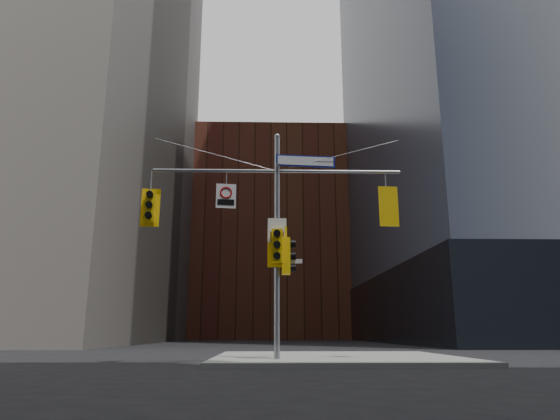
{
  "coord_description": "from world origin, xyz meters",
  "views": [
    {
      "loc": [
        -0.27,
        -13.4,
        0.92
      ],
      "look_at": [
        0.09,
        2.0,
        4.7
      ],
      "focal_mm": 32.0,
      "sensor_mm": 36.0,
      "label": 1
    }
  ],
  "objects_px": {
    "street_sign_blade": "(306,161)",
    "regulatory_sign_arm": "(226,195)",
    "signal_assembly": "(277,219)",
    "traffic_light_west_arm": "(150,206)",
    "traffic_light_pole_front": "(277,246)",
    "traffic_light_pole_side": "(287,256)",
    "traffic_light_east_arm": "(387,208)"
  },
  "relations": [
    {
      "from": "traffic_light_west_arm",
      "to": "traffic_light_east_arm",
      "type": "bearing_deg",
      "value": -6.63
    },
    {
      "from": "traffic_light_east_arm",
      "to": "traffic_light_pole_side",
      "type": "bearing_deg",
      "value": -3.85
    },
    {
      "from": "signal_assembly",
      "to": "street_sign_blade",
      "type": "height_order",
      "value": "signal_assembly"
    },
    {
      "from": "traffic_light_pole_front",
      "to": "traffic_light_west_arm",
      "type": "bearing_deg",
      "value": 178.67
    },
    {
      "from": "traffic_light_east_arm",
      "to": "traffic_light_pole_side",
      "type": "xyz_separation_m",
      "value": [
        -3.2,
        0.01,
        -1.58
      ]
    },
    {
      "from": "traffic_light_west_arm",
      "to": "traffic_light_pole_side",
      "type": "height_order",
      "value": "traffic_light_west_arm"
    },
    {
      "from": "traffic_light_west_arm",
      "to": "traffic_light_pole_front",
      "type": "relative_size",
      "value": 0.98
    },
    {
      "from": "signal_assembly",
      "to": "traffic_light_pole_side",
      "type": "relative_size",
      "value": 7.02
    },
    {
      "from": "traffic_light_east_arm",
      "to": "regulatory_sign_arm",
      "type": "xyz_separation_m",
      "value": [
        -5.15,
        -0.02,
        0.38
      ]
    },
    {
      "from": "street_sign_blade",
      "to": "traffic_light_west_arm",
      "type": "bearing_deg",
      "value": 174.45
    },
    {
      "from": "street_sign_blade",
      "to": "traffic_light_pole_front",
      "type": "bearing_deg",
      "value": -169.29
    },
    {
      "from": "signal_assembly",
      "to": "traffic_light_west_arm",
      "type": "relative_size",
      "value": 6.42
    },
    {
      "from": "signal_assembly",
      "to": "regulatory_sign_arm",
      "type": "bearing_deg",
      "value": -179.29
    },
    {
      "from": "regulatory_sign_arm",
      "to": "traffic_light_east_arm",
      "type": "bearing_deg",
      "value": -7.54
    },
    {
      "from": "signal_assembly",
      "to": "traffic_light_pole_front",
      "type": "distance_m",
      "value": 0.95
    },
    {
      "from": "traffic_light_east_arm",
      "to": "street_sign_blade",
      "type": "distance_m",
      "value": 3.02
    },
    {
      "from": "traffic_light_pole_front",
      "to": "street_sign_blade",
      "type": "relative_size",
      "value": 0.66
    },
    {
      "from": "traffic_light_west_arm",
      "to": "street_sign_blade",
      "type": "xyz_separation_m",
      "value": [
        4.97,
        -0.01,
        1.55
      ]
    },
    {
      "from": "signal_assembly",
      "to": "traffic_light_west_arm",
      "type": "distance_m",
      "value": 4.06
    },
    {
      "from": "regulatory_sign_arm",
      "to": "traffic_light_pole_front",
      "type": "bearing_deg",
      "value": -16.37
    },
    {
      "from": "traffic_light_pole_side",
      "to": "regulatory_sign_arm",
      "type": "distance_m",
      "value": 2.77
    },
    {
      "from": "traffic_light_pole_front",
      "to": "regulatory_sign_arm",
      "type": "bearing_deg",
      "value": 174.04
    },
    {
      "from": "signal_assembly",
      "to": "traffic_light_west_arm",
      "type": "xyz_separation_m",
      "value": [
        -4.04,
        0.01,
        0.38
      ]
    },
    {
      "from": "traffic_light_pole_front",
      "to": "street_sign_blade",
      "type": "bearing_deg",
      "value": 18.79
    },
    {
      "from": "traffic_light_pole_side",
      "to": "street_sign_blade",
      "type": "relative_size",
      "value": 0.59
    },
    {
      "from": "street_sign_blade",
      "to": "regulatory_sign_arm",
      "type": "xyz_separation_m",
      "value": [
        -2.56,
        -0.02,
        -1.17
      ]
    },
    {
      "from": "street_sign_blade",
      "to": "regulatory_sign_arm",
      "type": "height_order",
      "value": "street_sign_blade"
    },
    {
      "from": "traffic_light_west_arm",
      "to": "street_sign_blade",
      "type": "distance_m",
      "value": 5.21
    },
    {
      "from": "signal_assembly",
      "to": "traffic_light_pole_side",
      "type": "bearing_deg",
      "value": 1.21
    },
    {
      "from": "traffic_light_pole_front",
      "to": "traffic_light_pole_side",
      "type": "bearing_deg",
      "value": 42.52
    },
    {
      "from": "signal_assembly",
      "to": "street_sign_blade",
      "type": "distance_m",
      "value": 2.15
    },
    {
      "from": "signal_assembly",
      "to": "traffic_light_east_arm",
      "type": "relative_size",
      "value": 6.16
    }
  ]
}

